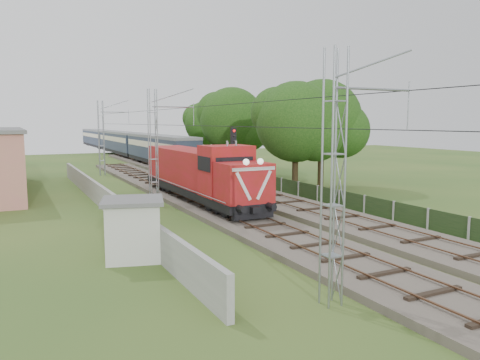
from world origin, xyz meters
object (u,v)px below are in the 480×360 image
relay_hut (133,229)px  locomotive (199,173)px  signal_post (233,150)px  coach_rake (121,141)px

relay_hut → locomotive: bearing=56.7°
signal_post → relay_hut: size_ratio=1.76×
locomotive → coach_rake: 49.33m
coach_rake → signal_post: bearing=-92.4°
locomotive → coach_rake: bearing=84.2°
locomotive → signal_post: size_ratio=3.09×
locomotive → signal_post: bearing=12.6°
relay_hut → coach_rake: bearing=78.4°
locomotive → coach_rake: locomotive is taller
coach_rake → relay_hut: size_ratio=21.94×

